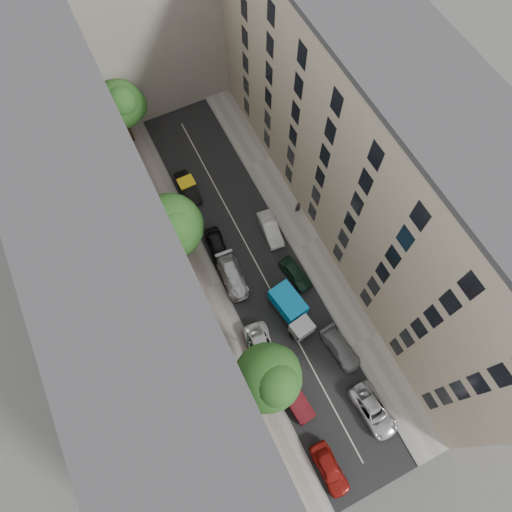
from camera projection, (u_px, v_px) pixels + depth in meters
ground at (258, 266)px, 45.02m from camera, size 120.00×120.00×0.00m
road_surface at (258, 266)px, 45.01m from camera, size 8.00×44.00×0.02m
sidewalk_left at (207, 289)px, 43.95m from camera, size 3.00×44.00×0.15m
sidewalk_right at (306, 244)px, 45.96m from camera, size 3.00×44.00×0.15m
building_left at (126, 273)px, 33.92m from camera, size 8.00×44.00×20.00m
building_right at (376, 165)px, 37.92m from camera, size 8.00×44.00×20.00m
building_endcap at (139, 9)px, 47.23m from camera, size 18.00×12.00×18.00m
tarp_truck at (292, 310)px, 41.77m from camera, size 2.84×5.45×2.38m
car_left_0 at (330, 469)px, 36.82m from camera, size 1.81×4.35×1.47m
car_left_1 at (294, 397)px, 39.12m from camera, size 2.18×4.72×1.50m
car_left_2 at (262, 350)px, 40.86m from camera, size 2.97×5.33×1.41m
car_left_3 at (232, 276)px, 43.77m from camera, size 2.45×5.22×1.47m
car_left_4 at (217, 246)px, 45.12m from camera, size 2.16×4.37×1.43m
car_left_5 at (188, 188)px, 47.96m from camera, size 1.57×4.31×1.41m
car_right_0 at (373, 411)px, 38.74m from camera, size 2.63×5.10×1.38m
car_right_1 at (341, 348)px, 40.97m from camera, size 2.37×4.68×1.30m
car_right_2 at (296, 274)px, 43.96m from camera, size 2.14×4.12×1.34m
car_right_3 at (270, 229)px, 45.93m from camera, size 1.91×4.38×1.40m
tree_near at (269, 378)px, 34.28m from camera, size 5.49×5.24×9.26m
tree_mid at (172, 228)px, 40.56m from camera, size 6.16×6.01×8.51m
tree_far at (122, 106)px, 46.31m from camera, size 5.20×4.92×8.16m
lamp_post at (247, 337)px, 38.37m from camera, size 0.36×0.36×5.56m
pedestrian at (298, 207)px, 46.68m from camera, size 0.62×0.43×1.64m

